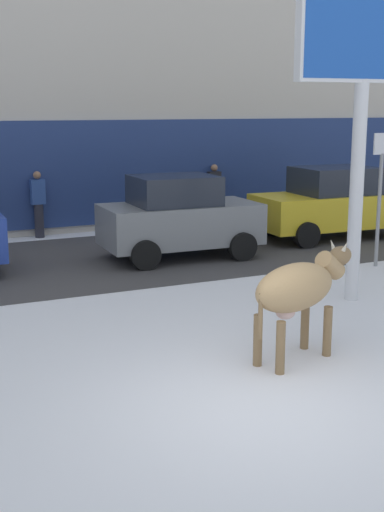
# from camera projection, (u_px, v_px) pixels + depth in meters

# --- Properties ---
(ground_plane) EXTENTS (120.00, 120.00, 0.00)m
(ground_plane) POSITION_uv_depth(u_px,v_px,m) (263.00, 407.00, 7.81)
(ground_plane) COLOR white
(road_strip) EXTENTS (60.00, 5.60, 0.01)m
(road_strip) POSITION_uv_depth(u_px,v_px,m) (71.00, 262.00, 15.07)
(road_strip) COLOR #423F3F
(road_strip) RESTS_ON ground
(cow_tan) EXTENTS (1.93, 0.98, 1.54)m
(cow_tan) POSITION_uv_depth(u_px,v_px,m) (298.00, 288.00, 9.09)
(cow_tan) COLOR tan
(cow_tan) RESTS_ON ground
(billboard) EXTENTS (2.53, 0.33, 5.56)m
(billboard) POSITION_uv_depth(u_px,v_px,m) (364.00, 47.00, 11.27)
(billboard) COLOR silver
(billboard) RESTS_ON ground
(car_grey_hatchback) EXTENTS (3.56, 2.02, 1.86)m
(car_grey_hatchback) POSITION_uv_depth(u_px,v_px,m) (179.00, 217.00, 15.37)
(car_grey_hatchback) COLOR slate
(car_grey_hatchback) RESTS_ON ground
(car_yellow_sedan) EXTENTS (4.26, 2.10, 1.84)m
(car_yellow_sedan) POSITION_uv_depth(u_px,v_px,m) (334.00, 203.00, 17.72)
(car_yellow_sedan) COLOR gold
(car_yellow_sedan) RESTS_ON ground
(pedestrian_by_cars) EXTENTS (0.36, 0.24, 1.73)m
(pedestrian_by_cars) POSITION_uv_depth(u_px,v_px,m) (214.00, 194.00, 19.87)
(pedestrian_by_cars) COLOR #282833
(pedestrian_by_cars) RESTS_ON ground
(pedestrian_far_left) EXTENTS (0.36, 0.24, 1.73)m
(pedestrian_far_left) POSITION_uv_depth(u_px,v_px,m) (38.00, 204.00, 17.76)
(pedestrian_far_left) COLOR #282833
(pedestrian_far_left) RESTS_ON ground
(street_sign) EXTENTS (0.44, 0.08, 2.82)m
(street_sign) POSITION_uv_depth(u_px,v_px,m) (380.00, 189.00, 14.37)
(street_sign) COLOR gray
(street_sign) RESTS_ON ground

